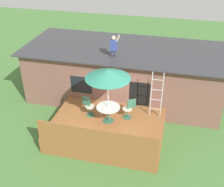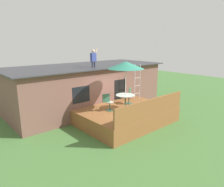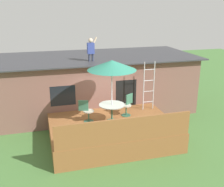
# 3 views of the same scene
# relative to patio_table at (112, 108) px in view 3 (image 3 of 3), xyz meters

# --- Properties ---
(ground_plane) EXTENTS (40.00, 40.00, 0.00)m
(ground_plane) POSITION_rel_patio_table_xyz_m (-0.02, 0.00, -1.39)
(ground_plane) COLOR #477538
(house) EXTENTS (10.50, 4.50, 2.86)m
(house) POSITION_rel_patio_table_xyz_m (-0.02, 3.60, 0.05)
(house) COLOR brown
(house) RESTS_ON ground
(deck) EXTENTS (4.96, 3.73, 0.80)m
(deck) POSITION_rel_patio_table_xyz_m (-0.02, 0.00, -0.99)
(deck) COLOR brown
(deck) RESTS_ON ground
(deck_railing) EXTENTS (4.86, 0.08, 0.90)m
(deck_railing) POSITION_rel_patio_table_xyz_m (-0.02, -1.81, -0.14)
(deck_railing) COLOR brown
(deck_railing) RESTS_ON deck
(patio_table) EXTENTS (1.04, 1.04, 0.74)m
(patio_table) POSITION_rel_patio_table_xyz_m (0.00, 0.00, 0.00)
(patio_table) COLOR #33664C
(patio_table) RESTS_ON deck
(patio_umbrella) EXTENTS (1.90, 1.90, 2.54)m
(patio_umbrella) POSITION_rel_patio_table_xyz_m (-0.00, 0.00, 1.76)
(patio_umbrella) COLOR silver
(patio_umbrella) RESTS_ON deck
(step_ladder) EXTENTS (0.52, 0.04, 2.20)m
(step_ladder) POSITION_rel_patio_table_xyz_m (1.96, 0.92, 0.51)
(step_ladder) COLOR silver
(step_ladder) RESTS_ON deck
(person_figure) EXTENTS (0.47, 0.20, 1.11)m
(person_figure) POSITION_rel_patio_table_xyz_m (-0.33, 2.40, 2.09)
(person_figure) COLOR #33384C
(person_figure) RESTS_ON house
(patio_chair_left) EXTENTS (0.61, 0.44, 0.92)m
(patio_chair_left) POSITION_rel_patio_table_xyz_m (-0.98, 0.27, -0.13)
(patio_chair_left) COLOR #33664C
(patio_chair_left) RESTS_ON deck
(patio_chair_right) EXTENTS (0.57, 0.44, 0.92)m
(patio_chair_right) POSITION_rel_patio_table_xyz_m (0.82, 0.50, -0.13)
(patio_chair_right) COLOR #33664C
(patio_chair_right) RESTS_ON deck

